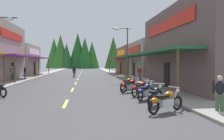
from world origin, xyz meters
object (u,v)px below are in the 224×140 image
Objects in this scene: motorcycle_parked_right_1 at (155,95)px; motorcycle_parked_right_5 at (128,83)px; pedestrian_browsing at (140,72)px; rider_cruising_lead at (74,73)px; pedestrian_waiting at (12,73)px; pedestrian_by_shop at (25,72)px; motorcycle_parked_right_2 at (146,91)px; pedestrian_strolling at (220,92)px; motorcycle_parked_right_3 at (141,88)px; motorcycle_parked_right_4 at (130,85)px; streetlamp_right at (124,46)px; motorcycle_parked_right_0 at (166,101)px.

motorcycle_parked_right_1 is 1.08× the size of motorcycle_parked_right_5.
pedestrian_browsing is at bearing 21.46° from motorcycle_parked_right_5.
rider_cruising_lead is at bearing 85.79° from pedestrian_browsing.
motorcycle_parked_right_5 is 0.97× the size of pedestrian_waiting.
pedestrian_by_shop is (-10.39, 16.68, 0.54)m from motorcycle_parked_right_1.
pedestrian_browsing is 14.11m from pedestrian_waiting.
pedestrian_by_shop reaches higher than motorcycle_parked_right_2.
motorcycle_parked_right_2 is 12.90m from pedestrian_browsing.
motorcycle_parked_right_2 is 0.99× the size of pedestrian_by_shop.
motorcycle_parked_right_5 is 14.47m from pedestrian_by_shop.
pedestrian_waiting is 21.80m from pedestrian_strolling.
pedestrian_strolling is (2.16, -8.53, 0.41)m from motorcycle_parked_right_5.
motorcycle_parked_right_3 is 17.09m from pedestrian_by_shop.
pedestrian_strolling is at bearing -109.10° from motorcycle_parked_right_4.
streetlamp_right reaches higher than pedestrian_waiting.
pedestrian_strolling is (2.06, -0.54, 0.41)m from motorcycle_parked_right_0.
motorcycle_parked_right_0 is 7.99m from motorcycle_parked_right_5.
pedestrian_strolling is at bearing -168.08° from rider_cruising_lead.
motorcycle_parked_right_2 is 1.12× the size of pedestrian_strolling.
rider_cruising_lead reaches higher than motorcycle_parked_right_2.
motorcycle_parked_right_3 is 1.04× the size of pedestrian_strolling.
rider_cruising_lead is (-6.14, 7.08, -3.35)m from streetlamp_right.
motorcycle_parked_right_4 is (-0.19, 6.42, 0.00)m from motorcycle_parked_right_0.
motorcycle_parked_right_2 is at bearing -170.50° from rider_cruising_lead.
motorcycle_parked_right_0 is 3.23m from motorcycle_parked_right_2.
motorcycle_parked_right_2 is 1.47m from motorcycle_parked_right_3.
motorcycle_parked_right_3 is at bearing -116.32° from motorcycle_parked_right_4.
motorcycle_parked_right_5 is at bearing 34.65° from pedestrian_waiting.
pedestrian_browsing is (7.73, -7.92, 0.34)m from rider_cruising_lead.
motorcycle_parked_right_1 is 1.16× the size of pedestrian_strolling.
pedestrian_by_shop is at bearing 93.81° from motorcycle_parked_right_4.
motorcycle_parked_right_2 is at bearing -150.67° from pedestrian_browsing.
motorcycle_parked_right_3 is 0.94× the size of pedestrian_browsing.
pedestrian_browsing reaches higher than motorcycle_parked_right_4.
pedestrian_waiting is at bearing 93.82° from motorcycle_parked_right_0.
motorcycle_parked_right_0 is at bearing -135.37° from motorcycle_parked_right_3.
motorcycle_parked_right_1 is at bearing -149.27° from pedestrian_browsing.
motorcycle_parked_right_0 is at bearing -137.80° from motorcycle_parked_right_5.
pedestrian_browsing is 1.00× the size of pedestrian_waiting.
pedestrian_waiting reaches higher than pedestrian_strolling.
pedestrian_strolling reaches higher than motorcycle_parked_right_4.
streetlamp_right is 12.00m from pedestrian_by_shop.
motorcycle_parked_right_2 is 1.02× the size of pedestrian_browsing.
motorcycle_parked_right_0 is at bearing -148.37° from pedestrian_browsing.
pedestrian_browsing is at bearing 49.74° from motorcycle_parked_right_0.
pedestrian_waiting reaches higher than motorcycle_parked_right_2.
motorcycle_parked_right_0 is at bearing -145.57° from motorcycle_parked_right_1.
motorcycle_parked_right_3 is 0.97× the size of motorcycle_parked_right_5.
motorcycle_parked_right_4 is 15.14m from pedestrian_waiting.
motorcycle_parked_right_0 is 1.14× the size of motorcycle_parked_right_5.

